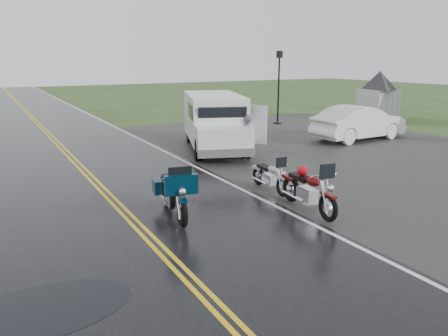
# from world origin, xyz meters

# --- Properties ---
(ground) EXTENTS (120.00, 120.00, 0.00)m
(ground) POSITION_xyz_m (0.00, 0.00, 0.00)
(ground) COLOR #2D471E
(ground) RESTS_ON ground
(road) EXTENTS (8.00, 100.00, 0.04)m
(road) POSITION_xyz_m (0.00, 10.00, 0.02)
(road) COLOR black
(road) RESTS_ON ground
(parking_pad) EXTENTS (14.00, 24.00, 0.03)m
(parking_pad) POSITION_xyz_m (11.00, 5.00, 0.01)
(parking_pad) COLOR black
(parking_pad) RESTS_ON ground
(visitor_center) EXTENTS (16.00, 10.00, 4.80)m
(visitor_center) POSITION_xyz_m (20.00, 12.00, 2.40)
(visitor_center) COLOR #A8AAAD
(visitor_center) RESTS_ON ground
(motorcycle_red) EXTENTS (1.15, 2.51, 1.43)m
(motorcycle_red) POSITION_xyz_m (4.20, -0.77, 0.72)
(motorcycle_red) COLOR #520909
(motorcycle_red) RESTS_ON ground
(motorcycle_teal) EXTENTS (1.36, 2.63, 1.48)m
(motorcycle_teal) POSITION_xyz_m (0.91, 0.65, 0.74)
(motorcycle_teal) COLOR #042132
(motorcycle_teal) RESTS_ON ground
(motorcycle_silver) EXTENTS (0.86, 2.01, 1.16)m
(motorcycle_silver) POSITION_xyz_m (4.42, 1.42, 0.58)
(motorcycle_silver) COLOR #A0A1A7
(motorcycle_silver) RESTS_ON ground
(van_white) EXTENTS (4.40, 6.80, 2.50)m
(van_white) POSITION_xyz_m (4.39, 6.96, 1.25)
(van_white) COLOR white
(van_white) RESTS_ON ground
(person_at_van) EXTENTS (0.78, 0.75, 1.80)m
(person_at_van) POSITION_xyz_m (6.21, 6.27, 0.90)
(person_at_van) COLOR #4C4D51
(person_at_van) RESTS_ON ground
(sedan_white) EXTENTS (5.22, 2.03, 1.70)m
(sedan_white) POSITION_xyz_m (13.42, 7.21, 0.85)
(sedan_white) COLOR white
(sedan_white) RESTS_ON ground
(lamp_post_far_right) EXTENTS (0.39, 0.39, 4.49)m
(lamp_post_far_right) POSITION_xyz_m (13.09, 13.62, 2.25)
(lamp_post_far_right) COLOR black
(lamp_post_far_right) RESTS_ON ground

